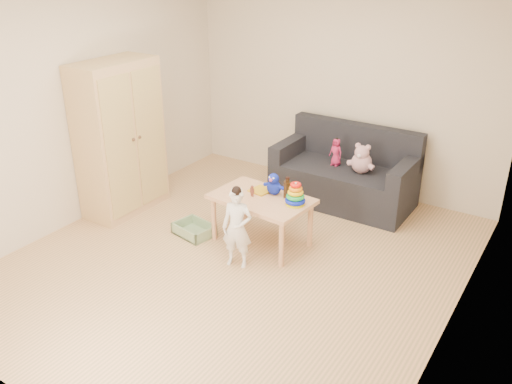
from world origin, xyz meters
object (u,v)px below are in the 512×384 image
Objects in this scene: sofa at (343,185)px; play_table at (261,220)px; wardrobe at (120,138)px; toddler at (237,229)px.

play_table is (-0.30, -1.35, 0.03)m from sofa.
wardrobe reaches higher than sofa.
toddler reaches higher than play_table.
wardrobe is at bearing -143.36° from sofa.
toddler is at bearing -10.16° from wardrobe.
play_table is at bearing 5.32° from wardrobe.
play_table reaches higher than sofa.
sofa is at bearing 36.26° from wardrobe.
play_table is 1.26× the size of toddler.
wardrobe reaches higher than play_table.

